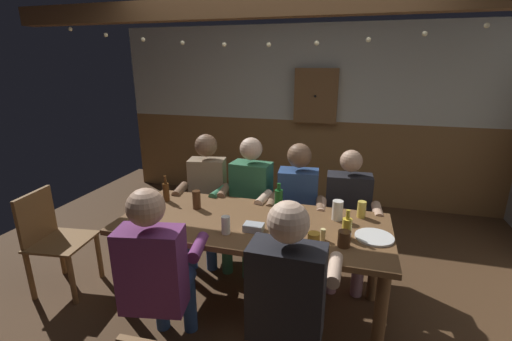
# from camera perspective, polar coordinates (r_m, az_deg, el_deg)

# --- Properties ---
(ground_plane) EXTENTS (6.27, 6.27, 0.00)m
(ground_plane) POSITION_cam_1_polar(r_m,az_deg,el_deg) (3.05, -0.66, -21.37)
(ground_plane) COLOR #4C331E
(back_wall_upper) EXTENTS (5.23, 0.12, 1.24)m
(back_wall_upper) POSITION_cam_1_polar(r_m,az_deg,el_deg) (4.88, 8.09, 15.45)
(back_wall_upper) COLOR beige
(back_wall_wainscot) EXTENTS (5.23, 0.12, 1.14)m
(back_wall_wainscot) POSITION_cam_1_polar(r_m,az_deg,el_deg) (5.05, 7.53, 1.79)
(back_wall_wainscot) COLOR brown
(back_wall_wainscot) RESTS_ON ground_plane
(ceiling_beam) EXTENTS (4.70, 0.14, 0.16)m
(ceiling_beam) POSITION_cam_1_polar(r_m,az_deg,el_deg) (2.93, 2.42, 25.23)
(ceiling_beam) COLOR brown
(dining_table) EXTENTS (2.03, 0.87, 0.75)m
(dining_table) POSITION_cam_1_polar(r_m,az_deg,el_deg) (2.70, -0.60, -10.19)
(dining_table) COLOR brown
(dining_table) RESTS_ON ground_plane
(person_0) EXTENTS (0.53, 0.56, 1.24)m
(person_0) POSITION_cam_1_polar(r_m,az_deg,el_deg) (3.48, -8.16, -3.48)
(person_0) COLOR #997F60
(person_0) RESTS_ON ground_plane
(person_1) EXTENTS (0.54, 0.54, 1.24)m
(person_1) POSITION_cam_1_polar(r_m,az_deg,el_deg) (3.33, -1.25, -4.26)
(person_1) COLOR #33724C
(person_1) RESTS_ON ground_plane
(person_2) EXTENTS (0.53, 0.56, 1.21)m
(person_2) POSITION_cam_1_polar(r_m,az_deg,el_deg) (3.24, 6.75, -5.27)
(person_2) COLOR #2D4C84
(person_2) RESTS_ON ground_plane
(person_3) EXTENTS (0.55, 0.54, 1.18)m
(person_3) POSITION_cam_1_polar(r_m,az_deg,el_deg) (3.21, 14.76, -6.38)
(person_3) COLOR black
(person_3) RESTS_ON ground_plane
(person_4) EXTENTS (0.57, 0.56, 1.23)m
(person_4) POSITION_cam_1_polar(r_m,az_deg,el_deg) (2.32, -15.89, -15.22)
(person_4) COLOR #6B2D66
(person_4) RESTS_ON ground_plane
(person_5) EXTENTS (0.55, 0.53, 1.25)m
(person_5) POSITION_cam_1_polar(r_m,az_deg,el_deg) (2.05, 5.38, -18.98)
(person_5) COLOR black
(person_5) RESTS_ON ground_plane
(chair_empty_near_right) EXTENTS (0.49, 0.49, 0.88)m
(chair_empty_near_right) POSITION_cam_1_polar(r_m,az_deg,el_deg) (3.47, -30.30, -9.54)
(chair_empty_near_right) COLOR brown
(chair_empty_near_right) RESTS_ON ground_plane
(table_candle) EXTENTS (0.04, 0.04, 0.08)m
(table_candle) POSITION_cam_1_polar(r_m,az_deg,el_deg) (2.43, 10.87, -10.25)
(table_candle) COLOR #F9E08C
(table_candle) RESTS_ON dining_table
(condiment_caddy) EXTENTS (0.14, 0.10, 0.05)m
(condiment_caddy) POSITION_cam_1_polar(r_m,az_deg,el_deg) (2.51, -0.38, -9.28)
(condiment_caddy) COLOR #B2B7BC
(condiment_caddy) RESTS_ON dining_table
(plate_0) EXTENTS (0.26, 0.26, 0.01)m
(plate_0) POSITION_cam_1_polar(r_m,az_deg,el_deg) (2.55, 18.78, -10.28)
(plate_0) COLOR white
(plate_0) RESTS_ON dining_table
(plate_1) EXTENTS (0.26, 0.26, 0.01)m
(plate_1) POSITION_cam_1_polar(r_m,az_deg,el_deg) (2.66, -19.23, -9.14)
(plate_1) COLOR white
(plate_1) RESTS_ON dining_table
(bottle_0) EXTENTS (0.07, 0.07, 0.21)m
(bottle_0) POSITION_cam_1_polar(r_m,az_deg,el_deg) (2.47, 14.64, -9.00)
(bottle_0) COLOR gold
(bottle_0) RESTS_ON dining_table
(bottle_1) EXTENTS (0.06, 0.06, 0.25)m
(bottle_1) POSITION_cam_1_polar(r_m,az_deg,el_deg) (2.44, 5.07, -8.30)
(bottle_1) COLOR #195923
(bottle_1) RESTS_ON dining_table
(bottle_2) EXTENTS (0.05, 0.05, 0.23)m
(bottle_2) POSITION_cam_1_polar(r_m,az_deg,el_deg) (3.10, -14.50, -3.33)
(bottle_2) COLOR #593314
(bottle_2) RESTS_ON dining_table
(bottle_3) EXTENTS (0.07, 0.07, 0.21)m
(bottle_3) POSITION_cam_1_polar(r_m,az_deg,el_deg) (2.88, 3.73, -4.51)
(bottle_3) COLOR #195923
(bottle_3) RESTS_ON dining_table
(pint_glass_0) EXTENTS (0.08, 0.08, 0.11)m
(pint_glass_0) POSITION_cam_1_polar(r_m,az_deg,el_deg) (2.37, 14.22, -10.79)
(pint_glass_0) COLOR #4C2D19
(pint_glass_0) RESTS_ON dining_table
(pint_glass_1) EXTENTS (0.08, 0.08, 0.15)m
(pint_glass_1) POSITION_cam_1_polar(r_m,az_deg,el_deg) (2.31, 4.56, -10.47)
(pint_glass_1) COLOR #4C2D19
(pint_glass_1) RESTS_ON dining_table
(pint_glass_2) EXTENTS (0.08, 0.08, 0.11)m
(pint_glass_2) POSITION_cam_1_polar(r_m,az_deg,el_deg) (2.66, 4.97, -7.07)
(pint_glass_2) COLOR #4C2D19
(pint_glass_2) RESTS_ON dining_table
(pint_glass_3) EXTENTS (0.07, 0.07, 0.15)m
(pint_glass_3) POSITION_cam_1_polar(r_m,az_deg,el_deg) (2.90, -9.70, -4.73)
(pint_glass_3) COLOR #4C2D19
(pint_glass_3) RESTS_ON dining_table
(pint_glass_4) EXTENTS (0.08, 0.08, 0.15)m
(pint_glass_4) POSITION_cam_1_polar(r_m,az_deg,el_deg) (2.73, 13.19, -6.35)
(pint_glass_4) COLOR white
(pint_glass_4) RESTS_ON dining_table
(pint_glass_5) EXTENTS (0.07, 0.07, 0.13)m
(pint_glass_5) POSITION_cam_1_polar(r_m,az_deg,el_deg) (2.82, 16.88, -6.10)
(pint_glass_5) COLOR #E5C64C
(pint_glass_5) RESTS_ON dining_table
(pint_glass_6) EXTENTS (0.06, 0.06, 0.13)m
(pint_glass_6) POSITION_cam_1_polar(r_m,az_deg,el_deg) (2.47, -4.97, -8.88)
(pint_glass_6) COLOR white
(pint_glass_6) RESTS_ON dining_table
(pint_glass_7) EXTENTS (0.08, 0.08, 0.10)m
(pint_glass_7) POSITION_cam_1_polar(r_m,az_deg,el_deg) (2.32, 9.41, -11.17)
(pint_glass_7) COLOR gold
(pint_glass_7) RESTS_ON dining_table
(wall_dart_cabinet) EXTENTS (0.56, 0.15, 0.70)m
(wall_dart_cabinet) POSITION_cam_1_polar(r_m,az_deg,el_deg) (4.74, 9.78, 11.96)
(wall_dart_cabinet) COLOR brown
(string_lights) EXTENTS (3.69, 0.04, 0.19)m
(string_lights) POSITION_cam_1_polar(r_m,az_deg,el_deg) (2.86, 2.12, 21.12)
(string_lights) COLOR #F9EAB2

